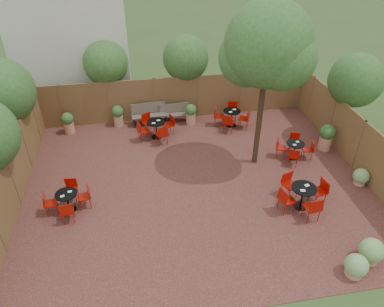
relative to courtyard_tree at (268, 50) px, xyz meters
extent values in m
plane|color=#354F23|center=(-2.42, -0.95, -4.40)|extent=(80.00, 80.00, 0.00)
cube|color=#371A16|center=(-2.42, -0.95, -4.39)|extent=(12.00, 10.00, 0.02)
cube|color=brown|center=(-2.42, 4.05, -3.40)|extent=(12.00, 0.08, 2.00)
cube|color=brown|center=(-8.42, -0.95, -3.40)|extent=(0.08, 10.00, 2.00)
cube|color=brown|center=(3.58, -0.95, -3.40)|extent=(0.08, 10.00, 2.00)
cube|color=beige|center=(-6.92, 7.05, -0.40)|extent=(5.00, 4.00, 8.00)
sphere|color=#28531A|center=(-9.02, 2.05, -1.67)|extent=(2.43, 2.43, 2.43)
sphere|color=#28531A|center=(-5.42, 4.75, -1.82)|extent=(1.92, 1.92, 1.92)
sphere|color=#28531A|center=(-1.92, 4.65, -1.79)|extent=(2.03, 2.03, 2.03)
sphere|color=#28531A|center=(1.08, 4.85, -1.80)|extent=(1.99, 1.99, 1.99)
sphere|color=#28531A|center=(4.18, 1.05, -1.77)|extent=(2.10, 2.10, 2.10)
cylinder|color=black|center=(0.01, 0.01, -1.97)|extent=(0.22, 0.22, 4.81)
sphere|color=#28531A|center=(0.01, 0.01, 0.19)|extent=(2.82, 2.82, 2.82)
sphere|color=#28531A|center=(-0.49, 0.41, -0.34)|extent=(1.98, 1.98, 1.98)
sphere|color=#28531A|center=(0.41, -0.39, -0.15)|extent=(2.06, 2.06, 2.06)
cube|color=brown|center=(-3.76, 3.60, -3.93)|extent=(1.59, 0.57, 0.05)
cube|color=brown|center=(-3.76, 3.81, -3.65)|extent=(1.56, 0.22, 0.47)
cube|color=black|center=(-4.46, 3.60, -4.17)|extent=(0.09, 0.47, 0.42)
cube|color=black|center=(-3.05, 3.60, -4.17)|extent=(0.09, 0.47, 0.42)
cube|color=brown|center=(-2.59, 3.60, -3.99)|extent=(1.37, 0.43, 0.05)
cube|color=brown|center=(-2.59, 3.79, -3.74)|extent=(1.37, 0.12, 0.41)
cube|color=black|center=(-3.21, 3.60, -4.20)|extent=(0.06, 0.41, 0.36)
cube|color=black|center=(-1.97, 3.60, -4.20)|extent=(0.06, 0.41, 0.36)
cylinder|color=black|center=(-3.56, 2.43, -4.36)|extent=(0.45, 0.45, 0.03)
cylinder|color=black|center=(-3.56, 2.43, -4.00)|extent=(0.05, 0.05, 0.71)
cylinder|color=black|center=(-3.56, 2.43, -3.64)|extent=(0.77, 0.77, 0.03)
cube|color=white|center=(-3.43, 2.51, -3.61)|extent=(0.17, 0.15, 0.02)
cube|color=white|center=(-3.66, 2.31, -3.61)|extent=(0.17, 0.15, 0.02)
cylinder|color=black|center=(0.72, -2.68, -4.36)|extent=(0.47, 0.47, 0.03)
cylinder|color=black|center=(0.72, -2.68, -3.98)|extent=(0.05, 0.05, 0.75)
cylinder|color=black|center=(0.72, -2.68, -3.60)|extent=(0.81, 0.81, 0.03)
cube|color=white|center=(0.84, -2.59, -3.58)|extent=(0.17, 0.14, 0.02)
cube|color=white|center=(0.61, -2.81, -3.58)|extent=(0.17, 0.14, 0.02)
cylinder|color=black|center=(-6.76, -1.55, -4.37)|extent=(0.41, 0.41, 0.03)
cylinder|color=black|center=(-6.76, -1.55, -4.04)|extent=(0.05, 0.05, 0.65)
cylinder|color=black|center=(-6.76, -1.55, -3.71)|extent=(0.70, 0.70, 0.03)
cube|color=white|center=(-6.65, -1.48, -3.68)|extent=(0.13, 0.10, 0.01)
cube|color=white|center=(-6.85, -1.66, -3.68)|extent=(0.13, 0.10, 0.01)
cylinder|color=black|center=(1.59, -0.01, -4.37)|extent=(0.40, 0.40, 0.03)
cylinder|color=black|center=(1.59, -0.01, -4.04)|extent=(0.05, 0.05, 0.64)
cylinder|color=black|center=(1.59, -0.01, -3.72)|extent=(0.69, 0.69, 0.03)
cube|color=white|center=(1.69, 0.07, -3.69)|extent=(0.15, 0.13, 0.01)
cube|color=white|center=(1.49, -0.12, -3.69)|extent=(0.15, 0.13, 0.01)
cylinder|color=black|center=(-0.16, 2.85, -4.36)|extent=(0.44, 0.44, 0.03)
cylinder|color=black|center=(-0.16, 2.85, -4.01)|extent=(0.05, 0.05, 0.70)
cylinder|color=black|center=(-0.16, 2.85, -3.65)|extent=(0.76, 0.76, 0.03)
cube|color=white|center=(-0.04, 2.93, -3.62)|extent=(0.17, 0.14, 0.02)
cube|color=white|center=(-0.26, 2.73, -3.62)|extent=(0.17, 0.14, 0.02)
cylinder|color=#B07758|center=(-5.14, 3.75, -4.13)|extent=(0.43, 0.43, 0.50)
sphere|color=#28531A|center=(-5.14, 3.75, -3.69)|extent=(0.52, 0.52, 0.52)
cylinder|color=#B07758|center=(-1.92, 3.37, -4.13)|extent=(0.43, 0.43, 0.49)
sphere|color=#28531A|center=(-1.92, 3.37, -3.70)|extent=(0.51, 0.51, 0.51)
cylinder|color=#B07758|center=(-7.24, 3.46, -4.13)|extent=(0.43, 0.43, 0.50)
sphere|color=#28531A|center=(-7.24, 3.46, -3.69)|extent=(0.52, 0.52, 0.52)
cylinder|color=#B07758|center=(3.06, 0.38, -4.09)|extent=(0.50, 0.50, 0.57)
sphere|color=#28531A|center=(3.06, 0.38, -3.58)|extent=(0.60, 0.60, 0.60)
cylinder|color=#B07758|center=(1.68, -5.07, -4.27)|extent=(0.50, 0.50, 0.23)
sphere|color=#65944D|center=(1.68, -5.07, -3.98)|extent=(0.68, 0.68, 0.68)
cylinder|color=#B07758|center=(1.02, -5.43, -4.28)|extent=(0.46, 0.46, 0.21)
sphere|color=#65944D|center=(1.02, -5.43, -4.02)|extent=(0.62, 0.62, 0.62)
cylinder|color=#B07758|center=(3.28, -1.91, -4.29)|extent=(0.41, 0.41, 0.19)
sphere|color=#65944D|center=(3.28, -1.91, -4.05)|extent=(0.56, 0.56, 0.56)
camera|label=1|loc=(-4.31, -10.78, 3.84)|focal=33.86mm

